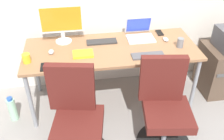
% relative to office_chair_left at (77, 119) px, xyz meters
% --- Properties ---
extents(ground_plane, '(5.28, 5.28, 0.00)m').
position_rel_office_chair_left_xyz_m(ground_plane, '(0.43, 0.70, -0.42)').
color(ground_plane, gray).
extents(desk, '(1.88, 0.74, 0.73)m').
position_rel_office_chair_left_xyz_m(desk, '(0.43, 0.70, 0.25)').
color(desk, '#996B47').
rests_on(desk, ground).
extents(office_chair_left, '(0.54, 0.54, 0.94)m').
position_rel_office_chair_left_xyz_m(office_chair_left, '(0.00, 0.00, 0.00)').
color(office_chair_left, black).
rests_on(office_chair_left, ground).
extents(office_chair_right, '(0.54, 0.54, 0.94)m').
position_rel_office_chair_left_xyz_m(office_chair_right, '(0.84, 0.00, 0.00)').
color(office_chair_right, black).
rests_on(office_chair_right, ground).
extents(water_bottle_on_floor, '(0.09, 0.09, 0.31)m').
position_rel_office_chair_left_xyz_m(water_bottle_on_floor, '(-0.71, 0.54, -0.28)').
color(water_bottle_on_floor, '#A5D8B2').
rests_on(water_bottle_on_floor, ground).
extents(desktop_monitor, '(0.48, 0.18, 0.43)m').
position_rel_office_chair_left_xyz_m(desktop_monitor, '(-0.08, 0.93, 0.56)').
color(desktop_monitor, silver).
rests_on(desktop_monitor, desk).
extents(open_laptop, '(0.31, 0.28, 0.22)m').
position_rel_office_chair_left_xyz_m(open_laptop, '(0.79, 0.90, 0.36)').
color(open_laptop, silver).
rests_on(open_laptop, desk).
extents(keyboard_by_monitor, '(0.34, 0.12, 0.02)m').
position_rel_office_chair_left_xyz_m(keyboard_by_monitor, '(0.34, 0.85, 0.32)').
color(keyboard_by_monitor, '#2D2D2D').
rests_on(keyboard_by_monitor, desk).
extents(keyboard_by_laptop, '(0.34, 0.12, 0.02)m').
position_rel_office_chair_left_xyz_m(keyboard_by_laptop, '(0.78, 0.48, 0.32)').
color(keyboard_by_laptop, '#515156').
rests_on(keyboard_by_laptop, desk).
extents(mouse_by_monitor, '(0.06, 0.10, 0.03)m').
position_rel_office_chair_left_xyz_m(mouse_by_monitor, '(1.07, 0.78, 0.33)').
color(mouse_by_monitor, silver).
rests_on(mouse_by_monitor, desk).
extents(mouse_by_laptop, '(0.06, 0.10, 0.03)m').
position_rel_office_chair_left_xyz_m(mouse_by_laptop, '(-0.21, 0.70, 0.33)').
color(mouse_by_laptop, '#B7B7B7').
rests_on(mouse_by_laptop, desk).
extents(coffee_mug, '(0.08, 0.08, 0.09)m').
position_rel_office_chair_left_xyz_m(coffee_mug, '(-0.44, 0.55, 0.36)').
color(coffee_mug, yellow).
rests_on(coffee_mug, desk).
extents(pen_cup, '(0.07, 0.07, 0.10)m').
position_rel_office_chair_left_xyz_m(pen_cup, '(1.17, 0.61, 0.36)').
color(pen_cup, slate).
rests_on(pen_cup, desk).
extents(phone_near_monitor, '(0.07, 0.14, 0.01)m').
position_rel_office_chair_left_xyz_m(phone_near_monitor, '(-0.27, 0.43, 0.31)').
color(phone_near_monitor, black).
rests_on(phone_near_monitor, desk).
extents(phone_near_laptop, '(0.07, 0.14, 0.01)m').
position_rel_office_chair_left_xyz_m(phone_near_laptop, '(1.06, 0.97, 0.31)').
color(phone_near_laptop, black).
rests_on(phone_near_laptop, desk).
extents(notebook, '(0.21, 0.15, 0.03)m').
position_rel_office_chair_left_xyz_m(notebook, '(0.12, 0.60, 0.32)').
color(notebook, yellow).
rests_on(notebook, desk).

